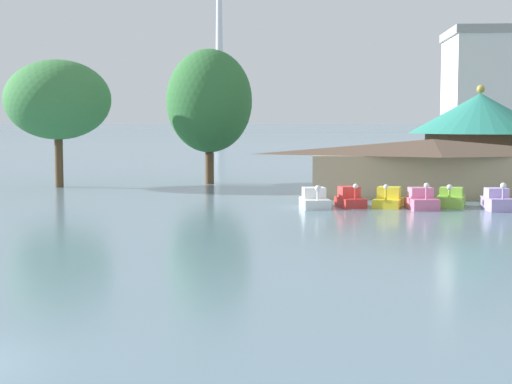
{
  "coord_description": "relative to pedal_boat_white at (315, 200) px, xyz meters",
  "views": [
    {
      "loc": [
        8.57,
        -17.31,
        5.7
      ],
      "look_at": [
        5.82,
        20.71,
        2.24
      ],
      "focal_mm": 56.34,
      "sensor_mm": 36.0,
      "label": 1
    }
  ],
  "objects": [
    {
      "name": "pedal_boat_red",
      "position": [
        2.32,
        0.56,
        0.01
      ],
      "size": [
        2.07,
        2.83,
        1.6
      ],
      "rotation": [
        0.0,
        0.0,
        -1.3
      ],
      "color": "red",
      "rests_on": "ground"
    },
    {
      "name": "green_roof_pavilion",
      "position": [
        14.04,
        17.94,
        3.99
      ],
      "size": [
        12.06,
        12.06,
        8.6
      ],
      "color": "brown",
      "rests_on": "ground"
    },
    {
      "name": "pedal_boat_lavender",
      "position": [
        11.48,
        -0.7,
        0.06
      ],
      "size": [
        1.7,
        2.72,
        1.82
      ],
      "rotation": [
        0.0,
        0.0,
        -1.5
      ],
      "color": "#B299D8",
      "rests_on": "ground"
    },
    {
      "name": "pedal_boat_lime",
      "position": [
        8.86,
        0.92,
        0.01
      ],
      "size": [
        2.25,
        2.72,
        1.55
      ],
      "rotation": [
        0.0,
        0.0,
        -1.84
      ],
      "color": "#8CCC3F",
      "rests_on": "ground"
    },
    {
      "name": "pedal_boat_yellow",
      "position": [
        4.79,
        0.51,
        0.01
      ],
      "size": [
        2.23,
        2.81,
        1.57
      ],
      "rotation": [
        0.0,
        0.0,
        -1.82
      ],
      "color": "yellow",
      "rests_on": "ground"
    },
    {
      "name": "pedal_boat_pink",
      "position": [
        6.8,
        -0.38,
        0.04
      ],
      "size": [
        2.0,
        2.74,
        1.76
      ],
      "rotation": [
        0.0,
        0.0,
        -1.43
      ],
      "color": "pink",
      "rests_on": "ground"
    },
    {
      "name": "shoreline_tree_tall_left",
      "position": [
        -21.41,
        14.06,
        6.8
      ],
      "size": [
        8.85,
        8.85,
        10.65
      ],
      "color": "brown",
      "rests_on": "ground"
    },
    {
      "name": "shoreline_tree_mid",
      "position": [
        -9.27,
        18.56,
        6.79
      ],
      "size": [
        7.55,
        7.55,
        11.84
      ],
      "color": "brown",
      "rests_on": "ground"
    },
    {
      "name": "boathouse",
      "position": [
        8.71,
        8.17,
        1.71
      ],
      "size": [
        19.15,
        6.53,
        4.24
      ],
      "color": "tan",
      "rests_on": "ground"
    },
    {
      "name": "pedal_boat_white",
      "position": [
        0.0,
        0.0,
        0.0
      ],
      "size": [
        2.1,
        3.19,
        1.55
      ],
      "rotation": [
        0.0,
        0.0,
        -1.42
      ],
      "color": "white",
      "rests_on": "ground"
    }
  ]
}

